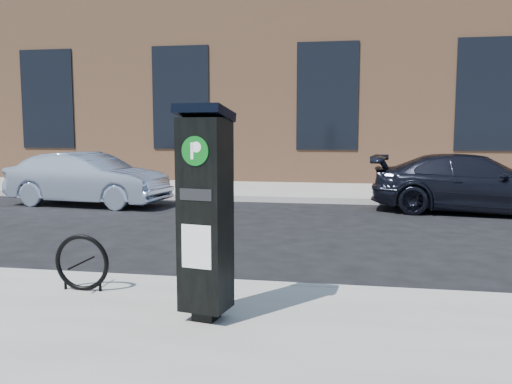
% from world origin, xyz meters
% --- Properties ---
extents(ground, '(120.00, 120.00, 0.00)m').
position_xyz_m(ground, '(0.00, 0.00, 0.00)').
color(ground, black).
rests_on(ground, ground).
extents(sidewalk_far, '(60.00, 12.00, 0.15)m').
position_xyz_m(sidewalk_far, '(0.00, 14.00, 0.07)').
color(sidewalk_far, gray).
rests_on(sidewalk_far, ground).
extents(curb_near, '(60.00, 0.12, 0.16)m').
position_xyz_m(curb_near, '(0.00, -0.02, 0.07)').
color(curb_near, '#9E9B93').
rests_on(curb_near, ground).
extents(curb_far, '(60.00, 0.12, 0.16)m').
position_xyz_m(curb_far, '(0.00, 8.02, 0.07)').
color(curb_far, '#9E9B93').
rests_on(curb_far, ground).
extents(building, '(28.00, 10.05, 8.25)m').
position_xyz_m(building, '(-0.00, 17.00, 4.15)').
color(building, '#916142').
rests_on(building, ground).
extents(parking_kiosk, '(0.53, 0.48, 2.00)m').
position_xyz_m(parking_kiosk, '(-0.43, -1.32, 1.18)').
color(parking_kiosk, black).
rests_on(parking_kiosk, sidewalk_near).
extents(bike_rack, '(0.63, 0.05, 0.63)m').
position_xyz_m(bike_rack, '(-2.02, -0.67, 0.46)').
color(bike_rack, black).
rests_on(bike_rack, sidewalk_near).
extents(car_silver, '(4.21, 1.85, 1.34)m').
position_xyz_m(car_silver, '(-5.72, 6.61, 0.67)').
color(car_silver, '#94A3BD').
rests_on(car_silver, ground).
extents(car_dark, '(4.87, 2.50, 1.35)m').
position_xyz_m(car_dark, '(3.66, 7.05, 0.68)').
color(car_dark, black).
rests_on(car_dark, ground).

